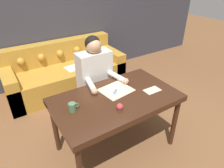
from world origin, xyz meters
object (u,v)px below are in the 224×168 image
Objects in this scene: couch at (65,73)px; scissors at (116,91)px; dining_table at (116,103)px; pin_cushion at (120,107)px; person at (95,82)px; mug at (73,107)px.

scissors is (0.03, -1.68, 0.47)m from couch.
dining_table is 19.60× the size of pin_cushion.
pin_cushion reaches higher than couch.
person reaches higher than mug.
couch reaches higher than dining_table.
couch is 10.58× the size of scissors.
mug is (-0.54, -1.74, 0.52)m from couch.
person is at bearing 79.56° from pin_cushion.
dining_table is 0.66× the size of couch.
dining_table is 1.82m from couch.
dining_table is 0.26m from pin_cushion.
couch is 1.63× the size of person.
couch is 18.82× the size of mug.
dining_table is 12.40× the size of mug.
dining_table is 6.97× the size of scissors.
pin_cushion is (-0.10, -0.21, 0.11)m from dining_table.
pin_cushion reaches higher than scissors.
person is at bearing 85.04° from dining_table.
person is (0.02, -1.19, 0.37)m from couch.
couch is (0.03, 1.78, -0.39)m from dining_table.
scissors is at bearing 59.04° from dining_table.
couch is at bearing 88.91° from dining_table.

